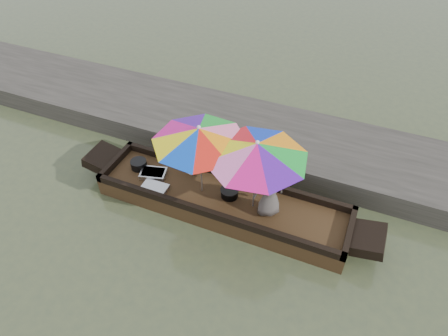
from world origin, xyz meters
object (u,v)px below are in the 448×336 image
at_px(umbrella_stern, 255,176).
at_px(umbrella_bow, 201,160).
at_px(cooking_pot, 139,164).
at_px(supply_bag, 189,165).
at_px(tray_scallop, 154,188).
at_px(tray_crayfish, 153,173).
at_px(boat_hull, 222,202).
at_px(vendor, 270,190).
at_px(charcoal_grill, 230,193).

bearing_deg(umbrella_stern, umbrella_bow, 180.00).
xyz_separation_m(cooking_pot, supply_bag, (1.00, 0.34, 0.04)).
relative_size(tray_scallop, umbrella_stern, 0.28).
xyz_separation_m(cooking_pot, tray_crayfish, (0.39, -0.09, -0.04)).
relative_size(boat_hull, supply_bag, 17.57).
relative_size(boat_hull, tray_crayfish, 9.66).
bearing_deg(umbrella_bow, supply_bag, 138.12).
bearing_deg(boat_hull, tray_crayfish, 179.76).
distance_m(vendor, umbrella_bow, 1.36).
distance_m(cooking_pot, tray_crayfish, 0.40).
distance_m(tray_crayfish, charcoal_grill, 1.65).
height_order(supply_bag, umbrella_stern, umbrella_stern).
xyz_separation_m(tray_crayfish, tray_scallop, (0.22, -0.35, -0.01)).
bearing_deg(umbrella_bow, umbrella_stern, 0.00).
distance_m(supply_bag, vendor, 1.95).
relative_size(charcoal_grill, supply_bag, 1.18).
xyz_separation_m(tray_scallop, umbrella_bow, (0.87, 0.34, 0.74)).
bearing_deg(umbrella_stern, cooking_pot, 177.89).
xyz_separation_m(vendor, umbrella_bow, (-1.35, 0.03, 0.20)).
bearing_deg(umbrella_stern, tray_scallop, -170.02).
distance_m(cooking_pot, umbrella_stern, 2.63).
xyz_separation_m(charcoal_grill, umbrella_bow, (-0.55, -0.07, 0.70)).
relative_size(cooking_pot, vendor, 0.29).
distance_m(tray_crayfish, vendor, 2.50).
xyz_separation_m(tray_crayfish, supply_bag, (0.61, 0.43, 0.09)).
height_order(tray_scallop, vendor, vendor).
relative_size(tray_scallop, umbrella_bow, 0.30).
distance_m(cooking_pot, tray_scallop, 0.75).
bearing_deg(tray_scallop, cooking_pot, 144.76).
bearing_deg(tray_crayfish, tray_scallop, -57.24).
bearing_deg(cooking_pot, boat_hull, -2.81).
relative_size(tray_crayfish, supply_bag, 1.82).
relative_size(boat_hull, umbrella_stern, 2.75).
height_order(boat_hull, umbrella_bow, umbrella_bow).
xyz_separation_m(supply_bag, umbrella_bow, (0.49, -0.44, 0.65)).
xyz_separation_m(supply_bag, umbrella_stern, (1.54, -0.44, 0.65)).
xyz_separation_m(tray_scallop, umbrella_stern, (1.93, 0.34, 0.74)).
relative_size(tray_scallop, charcoal_grill, 1.54).
distance_m(tray_crayfish, umbrella_stern, 2.27).
distance_m(umbrella_bow, umbrella_stern, 1.05).
bearing_deg(tray_crayfish, charcoal_grill, 2.13).
height_order(tray_scallop, umbrella_stern, umbrella_stern).
relative_size(cooking_pot, supply_bag, 1.18).
height_order(boat_hull, tray_scallop, tray_scallop).
xyz_separation_m(tray_scallop, charcoal_grill, (1.42, 0.41, 0.05)).
xyz_separation_m(boat_hull, vendor, (0.93, -0.03, 0.75)).
xyz_separation_m(boat_hull, cooking_pot, (-1.91, 0.09, 0.26)).
bearing_deg(cooking_pot, supply_bag, 19.05).
height_order(charcoal_grill, vendor, vendor).
bearing_deg(umbrella_bow, vendor, -1.43).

